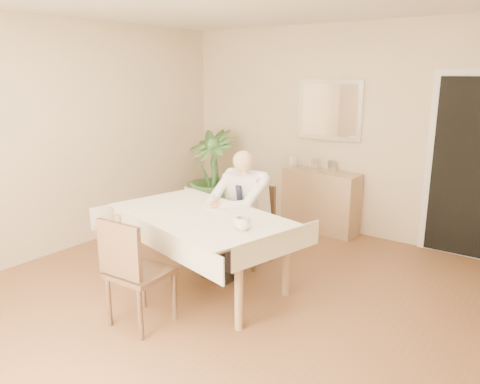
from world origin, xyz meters
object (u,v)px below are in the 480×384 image
Objects in this scene: chair_near at (132,268)px; seated_man at (238,206)px; dining_table at (200,222)px; coffee_mug at (243,224)px; potted_palm at (212,174)px; chair_far at (253,219)px; sideboard at (320,201)px.

seated_man reaches higher than chair_near.
dining_table is 0.62m from coffee_mug.
potted_palm is (-1.38, 1.86, -0.05)m from dining_table.
chair_far is at bearing 120.27° from coffee_mug.
chair_near reaches higher than dining_table.
potted_palm reaches higher than coffee_mug.
dining_table is 2.24m from sideboard.
seated_man is at bearing 128.98° from coffee_mug.
chair_far is 0.36m from seated_man.
seated_man is (0.00, -0.28, 0.22)m from chair_far.
coffee_mug is at bearing -45.39° from potted_palm.
potted_palm reaches higher than sideboard.
dining_table is at bearing 166.99° from coffee_mug.
seated_man is 0.95m from coffee_mug.
coffee_mug is 2.81m from potted_palm.
potted_palm is (-1.40, 2.70, 0.10)m from chair_near.
coffee_mug is at bearing -76.11° from sideboard.
potted_palm reaches higher than chair_near.
coffee_mug is 0.11× the size of potted_palm.
seated_man reaches higher than coffee_mug.
seated_man is 1.01× the size of potted_palm.
coffee_mug is 2.43m from sideboard.
potted_palm is at bearing 139.92° from dining_table.
dining_table is 2.11× the size of chair_near.
potted_palm is at bearing -163.75° from sideboard.
chair_far is 0.85× the size of sideboard.
seated_man is at bearing -42.57° from potted_palm.
seated_man reaches higher than potted_palm.
dining_table is 0.86m from chair_near.
sideboard is at bearing 84.73° from chair_near.
coffee_mug reaches higher than sideboard.
potted_palm is (-1.97, 1.99, -0.19)m from coffee_mug.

